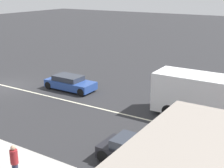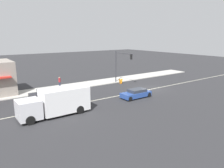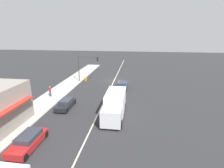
# 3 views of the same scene
# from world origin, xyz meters

# --- Properties ---
(ground_plane) EXTENTS (160.00, 160.00, 0.00)m
(ground_plane) POSITION_xyz_m (0.00, 18.00, 0.00)
(ground_plane) COLOR #2B2B2D
(sidewalk_right) EXTENTS (4.00, 73.00, 0.12)m
(sidewalk_right) POSITION_xyz_m (9.00, 18.50, 0.06)
(sidewalk_right) COLOR #B2AFA8
(sidewalk_right) RESTS_ON ground
(lane_marking_center) EXTENTS (0.16, 60.00, 0.01)m
(lane_marking_center) POSITION_xyz_m (0.00, 0.00, 0.00)
(lane_marking_center) COLOR beige
(lane_marking_center) RESTS_ON ground
(traffic_signal_main) EXTENTS (4.59, 0.34, 5.60)m
(traffic_signal_main) POSITION_xyz_m (6.12, 1.61, 3.90)
(traffic_signal_main) COLOR #333338
(traffic_signal_main) RESTS_ON sidewalk_right
(pedestrian) EXTENTS (0.34, 0.34, 1.74)m
(pedestrian) POSITION_xyz_m (9.23, 11.72, 1.04)
(pedestrian) COLOR #282D42
(pedestrian) RESTS_ON sidewalk_right
(warning_aframe_sign) EXTENTS (0.45, 0.53, 0.84)m
(warning_aframe_sign) POSITION_xyz_m (6.14, 1.57, 0.43)
(warning_aframe_sign) COLOR orange
(warning_aframe_sign) RESTS_ON ground
(delivery_truck) EXTENTS (2.44, 7.50, 2.87)m
(delivery_truck) POSITION_xyz_m (-2.20, 16.75, 1.47)
(delivery_truck) COLOR silver
(delivery_truck) RESTS_ON ground
(sedan_dark) EXTENTS (1.75, 4.06, 1.25)m
(sedan_dark) POSITION_xyz_m (5.00, 15.55, 0.61)
(sedan_dark) COLOR black
(sedan_dark) RESTS_ON ground
(hatchback_red) EXTENTS (1.86, 4.36, 1.30)m
(hatchback_red) POSITION_xyz_m (5.00, 24.51, 0.63)
(hatchback_red) COLOR #AD1E1E
(hatchback_red) RESTS_ON ground
(coupe_blue) EXTENTS (1.83, 4.28, 1.21)m
(coupe_blue) POSITION_xyz_m (-2.20, 5.38, 0.59)
(coupe_blue) COLOR #284793
(coupe_blue) RESTS_ON ground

